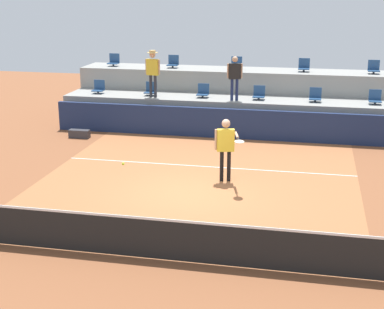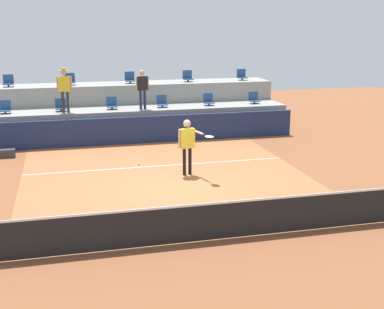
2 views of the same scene
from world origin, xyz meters
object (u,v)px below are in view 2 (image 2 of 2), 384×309
(stadium_chair_lower_mid_right, at_px, (162,102))
(stadium_chair_upper_right, at_px, (188,77))
(stadium_chair_upper_far_right, at_px, (242,75))
(equipment_bag, at_px, (4,154))
(stadium_chair_lower_right, at_px, (208,100))
(spectator_with_hat, at_px, (64,85))
(tennis_player, at_px, (188,141))
(stadium_chair_lower_left, at_px, (61,106))
(stadium_chair_upper_center, at_px, (130,78))
(stadium_chair_lower_far_left, at_px, (5,108))
(stadium_chair_upper_far_left, at_px, (8,82))
(tennis_ball, at_px, (139,164))
(stadium_chair_lower_far_right, at_px, (254,99))
(spectator_in_grey, at_px, (142,86))
(stadium_chair_lower_mid_left, at_px, (112,104))
(stadium_chair_upper_left, at_px, (70,80))

(stadium_chair_lower_mid_right, relative_size, stadium_chair_upper_right, 1.00)
(stadium_chair_upper_far_right, distance_m, equipment_bag, 11.56)
(stadium_chair_lower_right, distance_m, spectator_with_hat, 6.20)
(stadium_chair_lower_mid_right, bearing_deg, tennis_player, -93.03)
(stadium_chair_lower_left, relative_size, stadium_chair_upper_far_right, 1.00)
(stadium_chair_upper_center, height_order, stadium_chair_upper_right, same)
(stadium_chair_lower_right, distance_m, tennis_player, 6.53)
(stadium_chair_lower_far_left, distance_m, stadium_chair_upper_right, 8.23)
(stadium_chair_lower_mid_right, xyz_separation_m, stadium_chair_upper_center, (-1.13, 1.80, 0.85))
(stadium_chair_lower_right, distance_m, stadium_chair_upper_far_right, 2.94)
(equipment_bag, bearing_deg, stadium_chair_upper_center, 38.34)
(stadium_chair_upper_far_right, bearing_deg, stadium_chair_lower_mid_right, -157.02)
(stadium_chair_upper_far_left, distance_m, tennis_ball, 11.65)
(stadium_chair_lower_far_right, distance_m, stadium_chair_upper_right, 3.30)
(stadium_chair_upper_far_right, bearing_deg, tennis_ball, -121.18)
(tennis_ball, bearing_deg, stadium_chair_lower_far_right, 54.20)
(stadium_chair_lower_far_left, distance_m, stadium_chair_lower_right, 8.49)
(tennis_player, bearing_deg, stadium_chair_upper_far_left, 127.54)
(tennis_player, xyz_separation_m, spectator_with_hat, (-3.72, 5.68, 1.23))
(spectator_with_hat, height_order, tennis_ball, spectator_with_hat)
(tennis_ball, bearing_deg, stadium_chair_upper_right, 70.18)
(stadium_chair_upper_right, xyz_separation_m, tennis_ball, (-3.92, -10.88, -1.00))
(tennis_player, bearing_deg, spectator_in_grey, 95.70)
(stadium_chair_lower_left, height_order, tennis_player, tennis_player)
(stadium_chair_lower_left, xyz_separation_m, tennis_player, (3.92, -6.07, -0.34))
(stadium_chair_lower_right, relative_size, tennis_player, 0.29)
(stadium_chair_upper_far_left, distance_m, spectator_with_hat, 3.19)
(spectator_with_hat, xyz_separation_m, tennis_ball, (1.70, -8.70, -1.05))
(stadium_chair_lower_mid_left, bearing_deg, spectator_with_hat, -168.51)
(stadium_chair_lower_mid_left, height_order, spectator_in_grey, spectator_in_grey)
(spectator_in_grey, bearing_deg, stadium_chair_upper_center, 96.21)
(stadium_chair_lower_left, relative_size, stadium_chair_lower_mid_right, 1.00)
(spectator_with_hat, bearing_deg, stadium_chair_upper_center, 36.86)
(stadium_chair_lower_mid_right, xyz_separation_m, spectator_with_hat, (-4.04, -0.38, 0.89))
(stadium_chair_lower_far_right, xyz_separation_m, stadium_chair_upper_center, (-5.34, 1.80, 0.85))
(stadium_chair_lower_right, relative_size, stadium_chair_upper_center, 1.00)
(stadium_chair_lower_left, bearing_deg, spectator_with_hat, -62.70)
(stadium_chair_upper_far_left, relative_size, spectator_with_hat, 0.29)
(stadium_chair_upper_far_left, bearing_deg, stadium_chair_upper_left, 0.00)
(spectator_in_grey, bearing_deg, equipment_bag, -160.43)
(spectator_with_hat, bearing_deg, equipment_bag, -139.88)
(stadium_chair_lower_mid_left, xyz_separation_m, stadium_chair_lower_mid_right, (2.15, 0.00, 0.00))
(stadium_chair_lower_left, bearing_deg, tennis_player, -57.16)
(stadium_chair_upper_far_left, bearing_deg, equipment_bag, -89.58)
(stadium_chair_lower_left, distance_m, stadium_chair_upper_far_right, 8.71)
(spectator_in_grey, bearing_deg, stadium_chair_lower_far_left, 176.02)
(stadium_chair_upper_far_left, xyz_separation_m, tennis_player, (6.05, -7.87, -1.19))
(spectator_with_hat, relative_size, spectator_in_grey, 1.09)
(tennis_player, bearing_deg, spectator_with_hat, 123.19)
(equipment_bag, bearing_deg, stadium_chair_lower_mid_left, 29.00)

